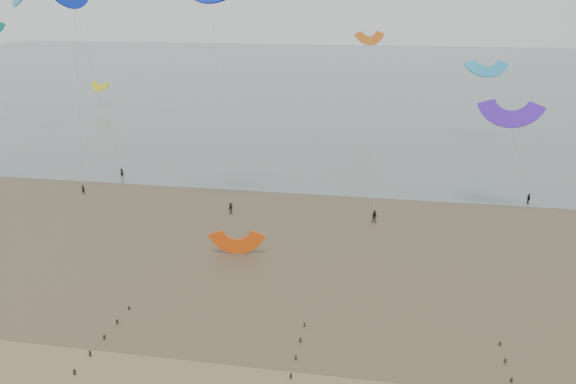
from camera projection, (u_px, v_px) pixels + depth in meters
name	position (u px, v px, depth m)	size (l,w,h in m)	color
sea_and_shore	(269.00, 231.00, 76.18)	(500.00, 665.00, 0.03)	#475654
kitesurfer_lead	(83.00, 189.00, 90.22)	(0.56, 0.37, 1.53)	black
kitesurfers	(471.00, 200.00, 85.17)	(138.49, 19.42, 1.89)	black
grounded_kite	(237.00, 253.00, 69.44)	(5.79, 3.03, 4.41)	#F9520F
kites_airborne	(309.00, 31.00, 119.34)	(223.15, 110.94, 40.89)	red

